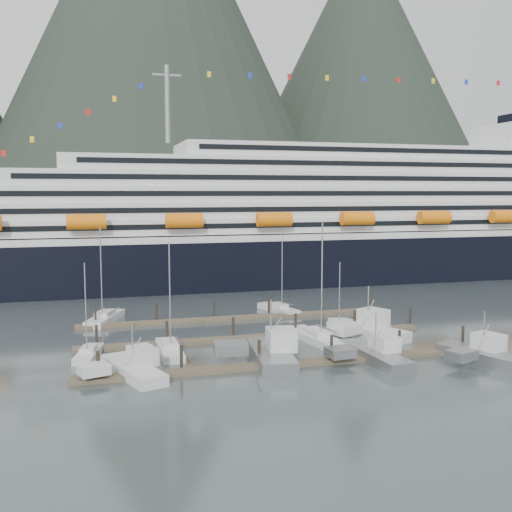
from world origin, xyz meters
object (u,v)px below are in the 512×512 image
Objects in this scene: sailboat_h at (338,327)px; trawler_d at (482,354)px; sailboat_a at (89,354)px; sailboat_b at (170,350)px; sailboat_e at (105,319)px; sailboat_g at (279,309)px; trawler_b at (269,353)px; trawler_e at (367,330)px; trawler_a at (132,368)px; cruise_ship at (341,226)px; sailboat_d at (316,339)px; trawler_c at (374,354)px.

trawler_d is at bearing -137.65° from sailboat_h.
sailboat_a is 35.62m from sailboat_h.
sailboat_b is 22.30m from sailboat_e.
sailboat_e reaches higher than sailboat_b.
sailboat_g is 29.42m from trawler_b.
sailboat_g is at bearing -5.99° from trawler_e.
trawler_b is 25.17m from trawler_d.
sailboat_h is 33.86m from trawler_a.
trawler_b reaches higher than trawler_a.
sailboat_h is 0.80× the size of trawler_b.
sailboat_e is at bearing 82.71° from sailboat_h.
cruise_ship reaches higher than sailboat_d.
trawler_b is (-9.96, -27.68, 0.59)m from sailboat_g.
cruise_ship is at bearing -53.76° from sailboat_g.
trawler_d is (35.19, -13.32, 0.44)m from sailboat_b.
sailboat_d is 1.39× the size of trawler_a.
trawler_d is (9.73, -20.03, 0.48)m from sailboat_h.
sailboat_b is 26.33m from sailboat_h.
sailboat_g is 1.14× the size of trawler_e.
sailboat_d is (29.33, -0.43, 0.05)m from sailboat_a.
trawler_b is (16.07, 1.19, 0.17)m from trawler_a.
sailboat_a reaches higher than trawler_d.
sailboat_d is at bearing -44.34° from trawler_b.
trawler_a is at bearing 100.72° from trawler_b.
sailboat_g is (30.58, 20.17, 0.02)m from sailboat_a.
sailboat_e reaches higher than trawler_c.
sailboat_b reaches higher than trawler_b.
sailboat_a is 29.33m from sailboat_d.
trawler_c is at bearing 133.48° from trawler_e.
trawler_c is at bearing -95.08° from sailboat_a.
trawler_a is at bearing 131.79° from sailboat_h.
sailboat_g reaches higher than trawler_c.
sailboat_a reaches higher than trawler_c.
cruise_ship is 17.62× the size of trawler_a.
sailboat_b is 37.63m from trawler_d.
sailboat_a is at bearing 51.51° from trawler_d.
trawler_c is (28.22, -1.68, -0.01)m from trawler_a.
sailboat_b is 9.34m from trawler_a.
sailboat_d is 26.12m from trawler_a.
sailboat_h is 0.83× the size of trawler_c.
sailboat_d is at bearing -90.10° from trawler_a.
trawler_e is at bearing -109.99° from cruise_ship.
trawler_d is (14.30, -34.40, 0.45)m from sailboat_g.
sailboat_b is at bearing 65.37° from trawler_b.
trawler_a is (-5.13, -7.79, 0.41)m from sailboat_b.
cruise_ship is at bearing -7.49° from sailboat_h.
sailboat_a is 0.84× the size of sailboat_g.
sailboat_d is at bearing 15.31° from trawler_c.
trawler_a is at bearing 61.30° from trawler_d.
trawler_e is (37.18, 0.55, 0.57)m from sailboat_a.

